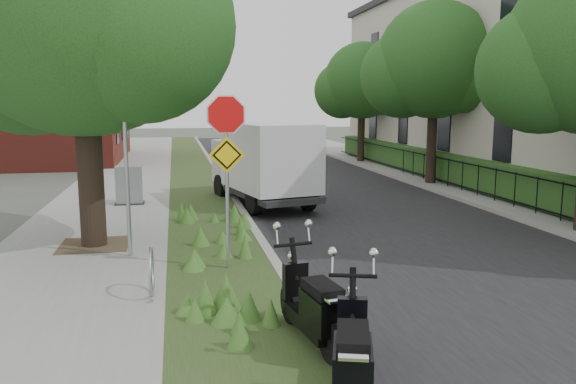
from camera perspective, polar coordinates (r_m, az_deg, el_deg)
name	(u,v)px	position (r m, az deg, el deg)	size (l,w,h in m)	color
ground	(312,280)	(9.97, 2.42, -8.87)	(120.00, 120.00, 0.00)	#4C5147
sidewalk_near	(116,194)	(19.54, -17.06, -0.18)	(3.50, 60.00, 0.12)	gray
verge	(199,191)	(19.46, -8.98, 0.07)	(2.00, 60.00, 0.12)	#2A471E
kerb_near	(229,190)	(19.52, -6.05, 0.18)	(0.20, 60.00, 0.13)	#9E9991
road	(326,189)	(20.16, 3.90, 0.31)	(7.00, 60.00, 0.01)	black
kerb_far	(417,184)	(21.34, 13.01, 0.75)	(0.20, 60.00, 0.13)	#9E9991
footpath_far	(460,183)	(22.09, 17.03, 0.85)	(3.20, 60.00, 0.12)	gray
street_tree_main	(78,14)	(12.32, -20.58, 16.59)	(6.21, 5.54, 7.66)	black
bare_post	(126,153)	(11.09, -16.15, 3.79)	(0.08, 0.08, 4.00)	#A5A8AD
bike_hoop	(151,271)	(9.00, -13.70, -7.83)	(0.06, 0.78, 0.77)	#A5A8AD
sign_assembly	(227,146)	(9.86, -6.26, 4.68)	(0.94, 0.08, 3.22)	#A5A8AD
fence_far	(436,168)	(21.56, 14.76, 2.39)	(0.04, 24.00, 1.00)	black
hedge_far	(453,167)	(21.88, 16.41, 2.41)	(1.00, 24.00, 1.10)	#22491A
terrace_houses	(545,73)	(23.66, 24.66, 10.90)	(7.40, 26.40, 8.20)	beige
brick_building	(28,80)	(32.05, -24.87, 10.30)	(9.40, 10.40, 8.30)	maroon
far_tree_b	(433,66)	(21.39, 14.47, 12.28)	(4.83, 4.31, 6.56)	black
far_tree_c	(361,85)	(28.79, 7.40, 10.77)	(4.37, 3.89, 5.93)	black
scooter_near	(316,314)	(6.97, 2.90, -12.30)	(0.57, 1.79, 0.86)	black
scooter_far	(352,367)	(5.75, 6.54, -17.21)	(0.72, 1.73, 0.85)	black
box_truck	(264,160)	(16.72, -2.46, 3.27)	(2.81, 4.96, 2.12)	#262628
utility_cabinet	(129,186)	(17.12, -15.84, 0.61)	(0.84, 0.56, 1.11)	#262628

